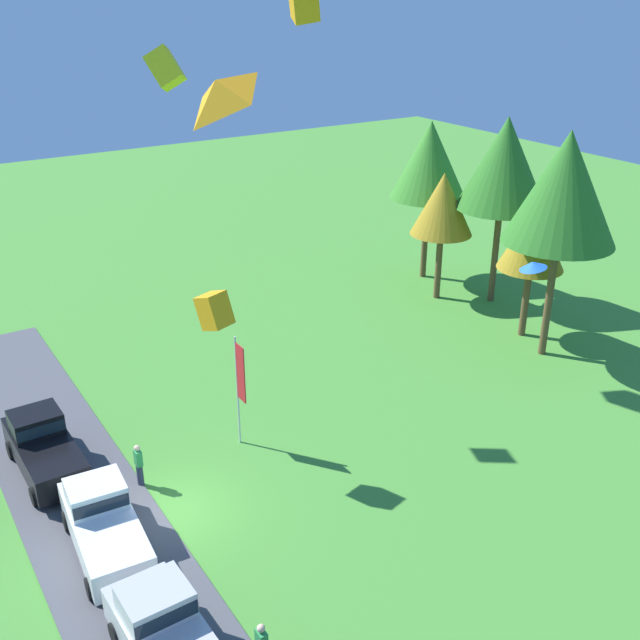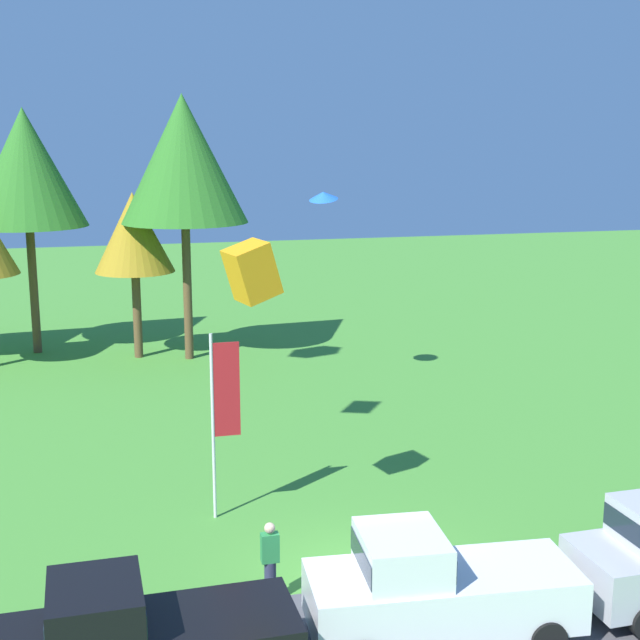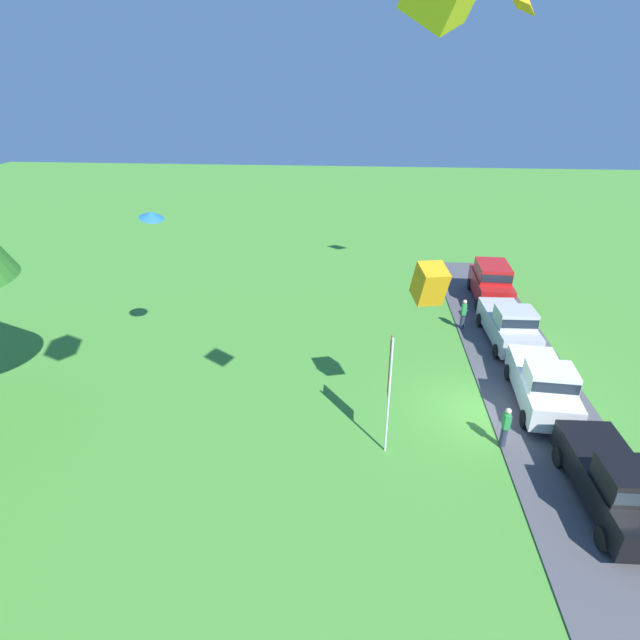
{
  "view_description": "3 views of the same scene",
  "coord_description": "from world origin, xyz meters",
  "views": [
    {
      "loc": [
        20.19,
        -6.96,
        16.67
      ],
      "look_at": [
        -0.46,
        6.25,
        5.55
      ],
      "focal_mm": 42.0,
      "sensor_mm": 36.0,
      "label": 1
    },
    {
      "loc": [
        -5.07,
        -16.66,
        9.3
      ],
      "look_at": [
        0.19,
        4.35,
        4.74
      ],
      "focal_mm": 50.0,
      "sensor_mm": 36.0,
      "label": 2
    },
    {
      "loc": [
        -16.95,
        5.09,
        12.33
      ],
      "look_at": [
        -0.8,
        6.37,
        4.33
      ],
      "focal_mm": 28.0,
      "sensor_mm": 36.0,
      "label": 3
    }
  ],
  "objects": [
    {
      "name": "ground_plane",
      "position": [
        0.0,
        0.0,
        0.0
      ],
      "size": [
        120.0,
        120.0,
        0.0
      ],
      "primitive_type": "plane",
      "color": "#478E33"
    },
    {
      "name": "car_pickup_far_end",
      "position": [
        0.6,
        -2.57,
        1.11
      ],
      "size": [
        5.13,
        2.35,
        2.14
      ],
      "color": "white",
      "rests_on": "ground"
    },
    {
      "name": "person_watching_sky",
      "position": [
        -2.04,
        -0.45,
        0.88
      ],
      "size": [
        0.36,
        0.24,
        1.71
      ],
      "color": "#2D334C",
      "rests_on": "ground"
    },
    {
      "name": "tree_left_of_center",
      "position": [
        -7.83,
        22.58,
        7.86
      ],
      "size": [
        4.9,
        4.9,
        10.34
      ],
      "color": "brown",
      "rests_on": "ground"
    },
    {
      "name": "tree_center_back",
      "position": [
        -3.63,
        20.66,
        5.25
      ],
      "size": [
        3.28,
        3.28,
        6.93
      ],
      "color": "brown",
      "rests_on": "ground"
    },
    {
      "name": "tree_far_right",
      "position": [
        -1.57,
        19.91,
        8.25
      ],
      "size": [
        5.14,
        5.14,
        10.85
      ],
      "color": "brown",
      "rests_on": "ground"
    },
    {
      "name": "flag_banner",
      "position": [
        -2.36,
        3.85,
        2.95
      ],
      "size": [
        0.71,
        0.08,
        4.65
      ],
      "color": "silver",
      "rests_on": "ground"
    },
    {
      "name": "kite_delta_over_trees",
      "position": [
        2.62,
        13.58,
        7.15
      ],
      "size": [
        1.43,
        1.44,
        0.49
      ],
      "primitive_type": "cone",
      "rotation": [
        -0.22,
        0.0,
        2.53
      ],
      "color": "blue"
    },
    {
      "name": "kite_box_topmost",
      "position": [
        -1.78,
        2.74,
        6.27
      ],
      "size": [
        1.36,
        1.19,
        1.43
      ],
      "primitive_type": "cube",
      "rotation": [
        -0.04,
        0.3,
        3.42
      ],
      "color": "orange"
    }
  ]
}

